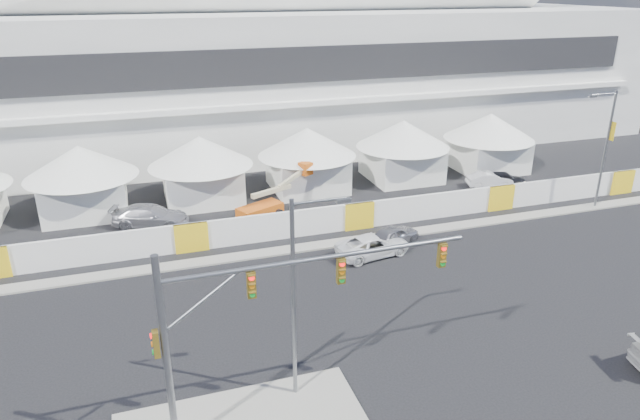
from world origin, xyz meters
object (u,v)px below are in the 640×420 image
object	(u,v)px
pickup_curb	(373,245)
streetlight_curb	(605,142)
traffic_mast	(233,334)
streetlight_median	(299,287)
lot_car_c	(151,216)
sedan_silver	(393,235)
lot_car_a	(489,180)
lot_car_b	(504,179)
boom_lift	(268,206)

from	to	relation	value
pickup_curb	streetlight_curb	world-z (taller)	streetlight_curb
traffic_mast	streetlight_curb	distance (m)	35.23
streetlight_median	streetlight_curb	bearing A→B (deg)	26.14
lot_car_c	streetlight_median	distance (m)	22.30
sedan_silver	lot_car_a	size ratio (longest dim) A/B	1.03
pickup_curb	streetlight_curb	bearing A→B (deg)	-92.02
traffic_mast	streetlight_curb	xyz separation A→B (m)	(31.54, 15.67, 0.64)
lot_car_c	lot_car_b	bearing A→B (deg)	-71.84
lot_car_a	lot_car_c	bearing A→B (deg)	104.03
lot_car_c	streetlight_median	xyz separation A→B (m)	(5.25, -21.19, 4.51)
lot_car_b	streetlight_median	size ratio (longest dim) A/B	0.42
lot_car_c	traffic_mast	bearing A→B (deg)	-155.36
lot_car_a	lot_car_b	world-z (taller)	lot_car_a
streetlight_median	lot_car_a	bearing A→B (deg)	41.66
lot_car_b	boom_lift	bearing A→B (deg)	110.26
pickup_curb	streetlight_median	world-z (taller)	streetlight_median
lot_car_b	traffic_mast	distance (m)	35.97
pickup_curb	streetlight_median	distance (m)	15.09
pickup_curb	lot_car_c	xyz separation A→B (m)	(-13.68, 9.56, 0.11)
sedan_silver	streetlight_median	size ratio (longest dim) A/B	0.46
lot_car_b	streetlight_curb	size ratio (longest dim) A/B	0.41
lot_car_b	streetlight_median	bearing A→B (deg)	148.49
sedan_silver	boom_lift	bearing A→B (deg)	18.42
lot_car_c	streetlight_curb	bearing A→B (deg)	-82.98
streetlight_median	streetlight_curb	world-z (taller)	streetlight_curb
sedan_silver	streetlight_curb	bearing A→B (deg)	-110.06
lot_car_a	streetlight_median	size ratio (longest dim) A/B	0.44
lot_car_a	boom_lift	distance (m)	20.11
lot_car_c	streetlight_median	bearing A→B (deg)	-147.04
sedan_silver	lot_car_b	distance (m)	16.62
boom_lift	lot_car_a	bearing A→B (deg)	-22.27
pickup_curb	streetlight_median	bearing A→B (deg)	135.36
sedan_silver	traffic_mast	size ratio (longest dim) A/B	0.34
sedan_silver	lot_car_a	distance (m)	15.53
traffic_mast	boom_lift	world-z (taller)	traffic_mast
lot_car_a	streetlight_curb	world-z (taller)	streetlight_curb
sedan_silver	lot_car_c	size ratio (longest dim) A/B	0.74
streetlight_median	boom_lift	xyz separation A→B (m)	(3.38, 20.12, -4.38)
lot_car_a	lot_car_c	distance (m)	28.73
boom_lift	pickup_curb	bearing A→B (deg)	-83.71
sedan_silver	lot_car_a	bearing A→B (deg)	-82.26
lot_car_c	streetlight_curb	xyz separation A→B (m)	(33.78, -7.19, 4.60)
sedan_silver	pickup_curb	size ratio (longest dim) A/B	0.82
pickup_curb	boom_lift	world-z (taller)	boom_lift
pickup_curb	traffic_mast	size ratio (longest dim) A/B	0.42
lot_car_b	sedan_silver	bearing A→B (deg)	137.82
lot_car_b	streetlight_curb	distance (m)	9.03
sedan_silver	streetlight_curb	distance (m)	18.86
pickup_curb	lot_car_c	distance (m)	16.69
streetlight_curb	lot_car_b	bearing A→B (deg)	118.78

